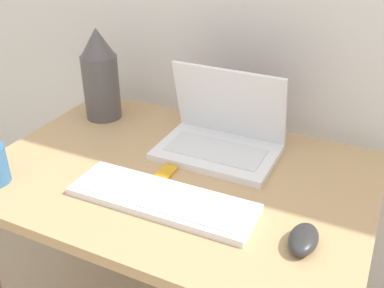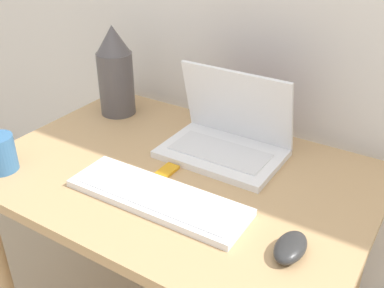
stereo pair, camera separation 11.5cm
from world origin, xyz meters
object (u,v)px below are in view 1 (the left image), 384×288
Objects in this scene: keyboard at (162,199)px; mp3_player at (166,172)px; laptop at (221,134)px; vase at (100,75)px; mouse at (303,239)px.

keyboard is 0.13m from mp3_player.
laptop is 1.12× the size of vase.
mouse is (0.32, -0.31, -0.03)m from laptop.
mouse is 1.63× the size of mp3_player.
mouse is 0.36× the size of vase.
vase is at bearing 155.49° from mouse.
vase is 4.56× the size of mp3_player.
keyboard is 1.55× the size of vase.
vase is at bearing 148.22° from mp3_player.
laptop is 0.44m from mouse.
keyboard is 0.35m from mouse.
vase is (-0.45, 0.04, 0.10)m from laptop.
mp3_player is at bearing 162.90° from mouse.
mouse is at bearing -17.10° from mp3_player.
mp3_player is (-0.40, 0.12, -0.01)m from mouse.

